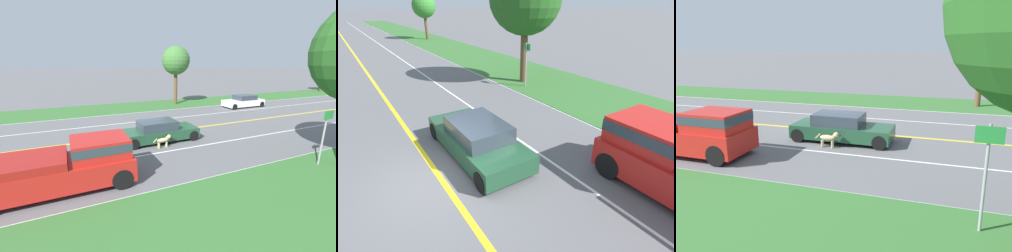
# 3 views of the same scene
# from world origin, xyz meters

# --- Properties ---
(ground_plane) EXTENTS (400.00, 400.00, 0.00)m
(ground_plane) POSITION_xyz_m (0.00, 0.00, 0.00)
(ground_plane) COLOR #5B5B5E
(centre_divider_line) EXTENTS (0.18, 160.00, 0.01)m
(centre_divider_line) POSITION_xyz_m (0.00, 0.00, 0.00)
(centre_divider_line) COLOR yellow
(centre_divider_line) RESTS_ON ground
(lane_edge_line_right) EXTENTS (0.14, 160.00, 0.01)m
(lane_edge_line_right) POSITION_xyz_m (7.00, 0.00, 0.00)
(lane_edge_line_right) COLOR white
(lane_edge_line_right) RESTS_ON ground
(lane_dash_same_dir) EXTENTS (0.10, 160.00, 0.01)m
(lane_dash_same_dir) POSITION_xyz_m (3.50, 0.00, 0.00)
(lane_dash_same_dir) COLOR white
(lane_dash_same_dir) RESTS_ON ground
(grass_verge_right) EXTENTS (6.00, 160.00, 0.03)m
(grass_verge_right) POSITION_xyz_m (10.00, 0.00, 0.01)
(grass_verge_right) COLOR #33662D
(grass_verge_right) RESTS_ON ground
(ego_car) EXTENTS (1.90, 4.72, 1.32)m
(ego_car) POSITION_xyz_m (1.64, 0.73, 0.62)
(ego_car) COLOR #1E472D
(ego_car) RESTS_ON ground
(dog) EXTENTS (0.24, 1.21, 0.76)m
(dog) POSITION_xyz_m (2.84, 0.56, 0.46)
(dog) COLOR #D1B784
(dog) RESTS_ON ground
(roadside_tree_right_far) EXTENTS (3.20, 3.20, 6.04)m
(roadside_tree_right_far) POSITION_xyz_m (10.27, 32.91, 4.40)
(roadside_tree_right_far) COLOR brown
(roadside_tree_right_far) RESTS_ON ground
(street_sign) EXTENTS (0.11, 0.64, 2.73)m
(street_sign) POSITION_xyz_m (8.06, 6.40, 1.70)
(street_sign) COLOR gray
(street_sign) RESTS_ON ground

